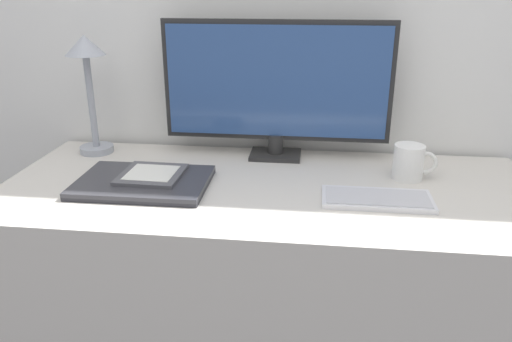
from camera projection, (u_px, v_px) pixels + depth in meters
desk at (267, 303)px, 1.42m from camera, size 1.39×0.60×0.73m
monitor at (275, 86)px, 1.43m from camera, size 0.66×0.11×0.40m
keyboard at (377, 199)px, 1.19m from camera, size 0.26×0.12×0.01m
laptop at (143, 182)px, 1.28m from camera, size 0.33×0.24×0.02m
ereader at (152, 174)px, 1.30m from camera, size 0.16×0.16×0.01m
desk_lamp at (88, 71)px, 1.45m from camera, size 0.12×0.12×0.35m
coffee_mug at (409, 162)px, 1.32m from camera, size 0.11×0.08×0.09m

